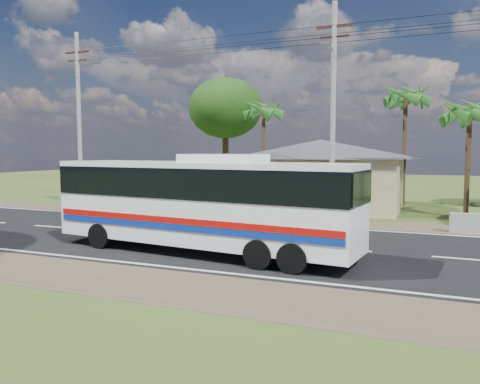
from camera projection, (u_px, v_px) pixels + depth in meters
name	position (u px, v px, depth m)	size (l,w,h in m)	color
ground	(226.00, 241.00, 19.06)	(120.00, 120.00, 0.00)	#30491A
road	(226.00, 241.00, 19.06)	(120.00, 16.00, 0.03)	black
house	(321.00, 167.00, 30.45)	(12.40, 10.00, 5.00)	tan
utility_poles	(326.00, 109.00, 23.54)	(32.80, 2.22, 11.00)	#9E9E99
palm_near	(470.00, 113.00, 25.15)	(2.80, 2.80, 6.70)	#47301E
palm_mid	(406.00, 97.00, 30.49)	(2.80, 2.80, 8.20)	#47301E
palm_far	(264.00, 110.00, 34.74)	(2.80, 2.80, 7.70)	#47301E
tree_behind_house	(225.00, 109.00, 38.05)	(6.00, 6.00, 9.61)	#47301E
coach_bus	(200.00, 197.00, 16.57)	(11.63, 3.67, 3.55)	white
motorcycle	(347.00, 212.00, 24.15)	(0.68, 1.96, 1.03)	black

